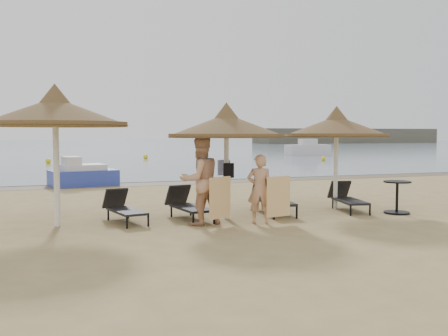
# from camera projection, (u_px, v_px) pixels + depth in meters

# --- Properties ---
(ground) EXTENTS (160.00, 160.00, 0.00)m
(ground) POSITION_uv_depth(u_px,v_px,m) (254.00, 222.00, 11.58)
(ground) COLOR tan
(ground) RESTS_ON ground
(sea) EXTENTS (200.00, 140.00, 0.03)m
(sea) POSITION_uv_depth(u_px,v_px,m) (75.00, 145.00, 86.84)
(sea) COLOR slate
(sea) RESTS_ON ground
(wet_sand_strip) EXTENTS (200.00, 1.60, 0.01)m
(wet_sand_strip) POSITION_uv_depth(u_px,v_px,m) (165.00, 183.00, 20.42)
(wet_sand_strip) COLOR brown
(wet_sand_strip) RESTS_ON ground
(palapa_left) EXTENTS (3.16, 3.16, 3.14)m
(palapa_left) POSITION_uv_depth(u_px,v_px,m) (55.00, 113.00, 10.87)
(palapa_left) COLOR white
(palapa_left) RESTS_ON ground
(palapa_center) EXTENTS (2.81, 2.81, 2.78)m
(palapa_center) POSITION_uv_depth(u_px,v_px,m) (226.00, 126.00, 11.83)
(palapa_center) COLOR white
(palapa_center) RESTS_ON ground
(palapa_right) EXTENTS (2.81, 2.81, 2.79)m
(palapa_right) POSITION_uv_depth(u_px,v_px,m) (336.00, 127.00, 13.47)
(palapa_right) COLOR white
(palapa_right) RESTS_ON ground
(lounger_far_left) EXTENTS (0.88, 1.72, 0.73)m
(lounger_far_left) POSITION_uv_depth(u_px,v_px,m) (123.00, 207.00, 11.59)
(lounger_far_left) COLOR black
(lounger_far_left) RESTS_ON ground
(lounger_near_left) EXTENTS (0.82, 1.79, 0.77)m
(lounger_near_left) POSITION_uv_depth(u_px,v_px,m) (187.00, 204.00, 12.00)
(lounger_near_left) COLOR black
(lounger_near_left) RESTS_ON ground
(lounger_near_right) EXTENTS (0.85, 1.99, 0.86)m
(lounger_near_right) POSITION_uv_depth(u_px,v_px,m) (272.00, 198.00, 12.91)
(lounger_near_right) COLOR black
(lounger_near_right) RESTS_ON ground
(lounger_far_right) EXTENTS (0.88, 1.75, 0.75)m
(lounger_far_right) POSITION_uv_depth(u_px,v_px,m) (347.00, 198.00, 13.29)
(lounger_far_right) COLOR black
(lounger_far_right) RESTS_ON ground
(side_table) EXTENTS (0.69, 0.69, 0.83)m
(side_table) POSITION_uv_depth(u_px,v_px,m) (397.00, 198.00, 12.74)
(side_table) COLOR black
(side_table) RESTS_ON ground
(person_left) EXTENTS (1.20, 0.91, 2.32)m
(person_left) POSITION_uv_depth(u_px,v_px,m) (200.00, 173.00, 11.13)
(person_left) COLOR tan
(person_left) RESTS_ON ground
(person_right) EXTENTS (0.99, 0.83, 1.83)m
(person_right) POSITION_uv_depth(u_px,v_px,m) (260.00, 183.00, 11.30)
(person_right) COLOR tan
(person_right) RESTS_ON ground
(towel_left) EXTENTS (0.60, 0.31, 0.92)m
(towel_left) POSITION_uv_depth(u_px,v_px,m) (220.00, 198.00, 10.95)
(towel_left) COLOR orange
(towel_left) RESTS_ON ground
(towel_right) EXTENTS (0.64, 0.15, 0.91)m
(towel_right) POSITION_uv_depth(u_px,v_px,m) (278.00, 197.00, 11.20)
(towel_right) COLOR orange
(towel_right) RESTS_ON ground
(bag_patterned) EXTENTS (0.30, 0.13, 0.37)m
(bag_patterned) POSITION_uv_depth(u_px,v_px,m) (224.00, 168.00, 12.07)
(bag_patterned) COLOR silver
(bag_patterned) RESTS_ON ground
(bag_dark) EXTENTS (0.26, 0.14, 0.35)m
(bag_dark) POSITION_uv_depth(u_px,v_px,m) (229.00, 170.00, 11.76)
(bag_dark) COLOR black
(bag_dark) RESTS_ON ground
(pedal_boat) EXTENTS (2.72, 1.92, 1.15)m
(pedal_boat) POSITION_uv_depth(u_px,v_px,m) (82.00, 175.00, 19.49)
(pedal_boat) COLOR #2E40AD
(pedal_boat) RESTS_ON ground
(buoy_left) EXTENTS (0.36, 0.36, 0.36)m
(buoy_left) POSITION_uv_depth(u_px,v_px,m) (48.00, 161.00, 33.58)
(buoy_left) COLOR yellow
(buoy_left) RESTS_ON ground
(buoy_mid) EXTENTS (0.38, 0.38, 0.38)m
(buoy_mid) POSITION_uv_depth(u_px,v_px,m) (146.00, 157.00, 39.57)
(buoy_mid) COLOR yellow
(buoy_mid) RESTS_ON ground
(buoy_right) EXTENTS (0.34, 0.34, 0.34)m
(buoy_right) POSITION_uv_depth(u_px,v_px,m) (323.00, 159.00, 36.92)
(buoy_right) COLOR yellow
(buoy_right) RESTS_ON ground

